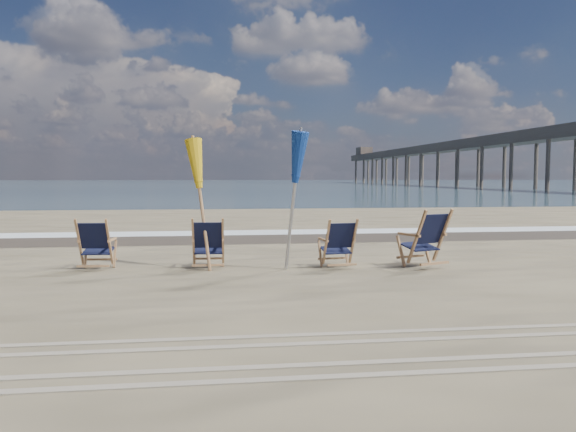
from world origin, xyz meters
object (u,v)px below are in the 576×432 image
at_px(beach_chair_0, 109,244).
at_px(beach_chair_3, 443,238).
at_px(beach_chair_2, 354,243).
at_px(fishing_pier, 474,156).
at_px(umbrella_yellow, 202,169).
at_px(beach_chair_1, 223,243).
at_px(umbrella_blue, 292,164).

bearing_deg(beach_chair_0, beach_chair_3, -179.90).
relative_size(beach_chair_2, beach_chair_3, 0.84).
distance_m(beach_chair_3, fishing_pier, 80.56).
distance_m(beach_chair_2, umbrella_yellow, 2.92).
bearing_deg(beach_chair_1, umbrella_blue, 166.27).
relative_size(beach_chair_3, fishing_pier, 0.01).
height_order(beach_chair_0, umbrella_yellow, umbrella_yellow).
height_order(beach_chair_2, fishing_pier, fishing_pier).
bearing_deg(umbrella_yellow, beach_chair_2, -4.91).
height_order(beach_chair_2, umbrella_yellow, umbrella_yellow).
bearing_deg(beach_chair_2, beach_chair_1, -12.09).
relative_size(beach_chair_1, umbrella_yellow, 0.40).
relative_size(beach_chair_2, umbrella_yellow, 0.39).
xyz_separation_m(beach_chair_0, umbrella_blue, (3.09, -0.45, 1.37)).
height_order(beach_chair_0, fishing_pier, fishing_pier).
distance_m(beach_chair_1, umbrella_blue, 1.83).
xyz_separation_m(umbrella_yellow, fishing_pier, (39.51, 71.99, 2.92)).
xyz_separation_m(beach_chair_3, fishing_pier, (35.31, 72.29, 4.13)).
xyz_separation_m(beach_chair_2, beach_chair_3, (1.59, -0.07, 0.08)).
bearing_deg(fishing_pier, umbrella_blue, -117.71).
distance_m(beach_chair_3, umbrella_yellow, 4.38).
xyz_separation_m(beach_chair_0, beach_chair_1, (1.93, -0.14, 0.00)).
xyz_separation_m(beach_chair_0, umbrella_yellow, (1.58, -0.12, 1.28)).
bearing_deg(beach_chair_1, fishing_pier, -117.31).
bearing_deg(beach_chair_0, beach_chair_1, -179.83).
relative_size(beach_chair_1, beach_chair_3, 0.86).
xyz_separation_m(umbrella_yellow, umbrella_blue, (1.52, -0.33, 0.09)).
bearing_deg(beach_chair_1, beach_chair_0, -2.83).
relative_size(beach_chair_0, beach_chair_2, 1.02).
bearing_deg(beach_chair_2, umbrella_blue, -1.32).
relative_size(umbrella_yellow, fishing_pier, 0.02).
distance_m(beach_chair_1, beach_chair_2, 2.27).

